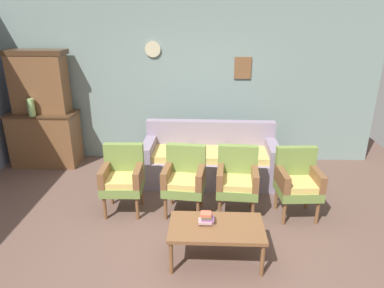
% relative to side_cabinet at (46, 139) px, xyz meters
% --- Properties ---
extents(ground_plane, '(7.68, 7.68, 0.00)m').
position_rel_side_cabinet_xyz_m(ground_plane, '(2.49, -2.25, -0.47)').
color(ground_plane, brown).
extents(wall_back_with_decor, '(6.40, 0.09, 2.70)m').
position_rel_side_cabinet_xyz_m(wall_back_with_decor, '(2.49, 0.38, 0.89)').
color(wall_back_with_decor, gray).
rests_on(wall_back_with_decor, ground).
extents(side_cabinet, '(1.16, 0.55, 0.93)m').
position_rel_side_cabinet_xyz_m(side_cabinet, '(0.00, 0.00, 0.00)').
color(side_cabinet, brown).
rests_on(side_cabinet, ground).
extents(cabinet_upper_hutch, '(0.99, 0.38, 1.03)m').
position_rel_side_cabinet_xyz_m(cabinet_upper_hutch, '(0.00, 0.08, 0.98)').
color(cabinet_upper_hutch, brown).
rests_on(cabinet_upper_hutch, side_cabinet).
extents(vase_on_cabinet, '(0.11, 0.11, 0.28)m').
position_rel_side_cabinet_xyz_m(vase_on_cabinet, '(-0.07, -0.19, 0.61)').
color(vase_on_cabinet, '#9CC672').
rests_on(vase_on_cabinet, side_cabinet).
extents(floral_couch, '(2.07, 0.83, 0.90)m').
position_rel_side_cabinet_xyz_m(floral_couch, '(2.85, -0.53, -0.14)').
color(floral_couch, gray).
rests_on(floral_couch, ground).
extents(armchair_near_cabinet, '(0.53, 0.50, 0.90)m').
position_rel_side_cabinet_xyz_m(armchair_near_cabinet, '(1.70, -1.48, 0.03)').
color(armchair_near_cabinet, olive).
rests_on(armchair_near_cabinet, ground).
extents(armchair_row_middle, '(0.57, 0.54, 0.90)m').
position_rel_side_cabinet_xyz_m(armchair_row_middle, '(2.51, -1.48, 0.03)').
color(armchair_row_middle, olive).
rests_on(armchair_row_middle, ground).
extents(armchair_by_doorway, '(0.55, 0.53, 0.90)m').
position_rel_side_cabinet_xyz_m(armchair_by_doorway, '(3.20, -1.49, 0.03)').
color(armchair_by_doorway, olive).
rests_on(armchair_by_doorway, ground).
extents(armchair_near_couch_end, '(0.55, 0.53, 0.90)m').
position_rel_side_cabinet_xyz_m(armchair_near_couch_end, '(3.97, -1.51, 0.03)').
color(armchair_near_couch_end, olive).
rests_on(armchair_near_couch_end, ground).
extents(coffee_table, '(1.00, 0.56, 0.42)m').
position_rel_side_cabinet_xyz_m(coffee_table, '(2.90, -2.46, -0.09)').
color(coffee_table, brown).
rests_on(coffee_table, ground).
extents(book_stack_on_table, '(0.16, 0.13, 0.13)m').
position_rel_side_cabinet_xyz_m(book_stack_on_table, '(2.80, -2.42, 0.01)').
color(book_stack_on_table, tan).
rests_on(book_stack_on_table, coffee_table).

